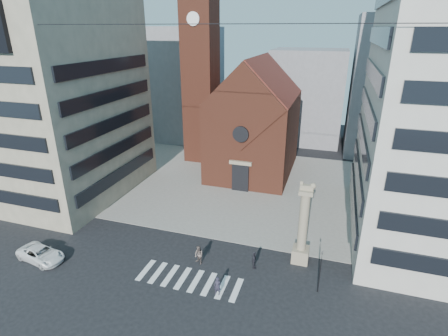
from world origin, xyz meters
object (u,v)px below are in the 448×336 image
(pedestrian_0, at_px, (217,286))
(pedestrian_2, at_px, (254,260))
(lion_column, at_px, (303,231))
(scooter_0, at_px, (206,180))
(pedestrian_1, at_px, (199,255))
(traffic_light, at_px, (320,271))
(white_car, at_px, (41,254))

(pedestrian_0, relative_size, pedestrian_2, 0.95)
(lion_column, xyz_separation_m, scooter_0, (-15.70, 15.17, -3.01))
(pedestrian_0, distance_m, pedestrian_2, 4.99)
(pedestrian_0, bearing_deg, scooter_0, 111.18)
(pedestrian_1, bearing_deg, lion_column, 46.67)
(pedestrian_2, distance_m, scooter_0, 21.14)
(pedestrian_2, bearing_deg, pedestrian_1, 86.13)
(traffic_light, xyz_separation_m, scooter_0, (-17.69, 19.17, -1.84))
(pedestrian_1, distance_m, pedestrian_2, 5.43)
(traffic_light, height_order, pedestrian_1, traffic_light)
(pedestrian_1, bearing_deg, traffic_light, 23.95)
(lion_column, height_order, pedestrian_0, lion_column)
(pedestrian_1, bearing_deg, white_car, -137.48)
(white_car, height_order, pedestrian_0, pedestrian_0)
(white_car, height_order, pedestrian_2, pedestrian_2)
(pedestrian_1, distance_m, scooter_0, 19.63)
(lion_column, bearing_deg, pedestrian_1, -160.02)
(pedestrian_1, height_order, scooter_0, pedestrian_1)
(traffic_light, relative_size, scooter_0, 2.83)
(scooter_0, bearing_deg, lion_column, -39.10)
(lion_column, xyz_separation_m, pedestrian_2, (-4.14, -2.53, -2.53))
(scooter_0, bearing_deg, white_car, -106.64)
(white_car, bearing_deg, pedestrian_2, -66.50)
(white_car, bearing_deg, lion_column, -63.34)
(pedestrian_1, height_order, pedestrian_2, pedestrian_1)
(traffic_light, xyz_separation_m, white_car, (-26.75, -3.78, -1.58))
(lion_column, relative_size, scooter_0, 5.70)
(pedestrian_0, xyz_separation_m, scooter_0, (-9.35, 22.16, -0.42))
(lion_column, xyz_separation_m, pedestrian_0, (-6.35, -6.99, -2.58))
(white_car, distance_m, scooter_0, 24.67)
(white_car, bearing_deg, traffic_light, -72.74)
(white_car, relative_size, pedestrian_0, 2.91)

